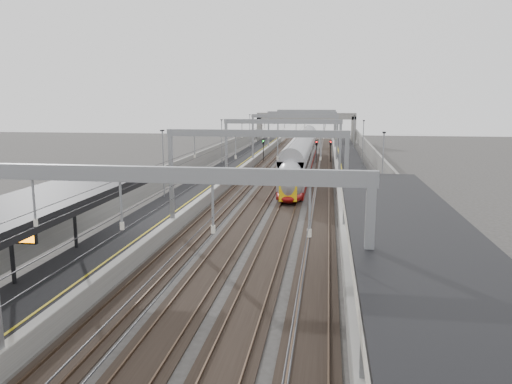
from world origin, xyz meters
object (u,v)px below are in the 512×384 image
(signal_green, at_px, (263,146))
(bench, at_px, (470,365))
(train, at_px, (301,158))
(overbridge, at_px, (306,120))

(signal_green, bearing_deg, bench, -76.98)
(train, bearing_deg, signal_green, 119.09)
(train, xyz_separation_m, bench, (8.03, -51.68, -0.51))
(overbridge, xyz_separation_m, signal_green, (-5.20, -34.02, -2.89))
(train, height_order, bench, train)
(overbridge, distance_m, train, 46.20)
(overbridge, height_order, train, overbridge)
(train, distance_m, bench, 52.30)
(overbridge, bearing_deg, train, -88.13)
(overbridge, height_order, signal_green, overbridge)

